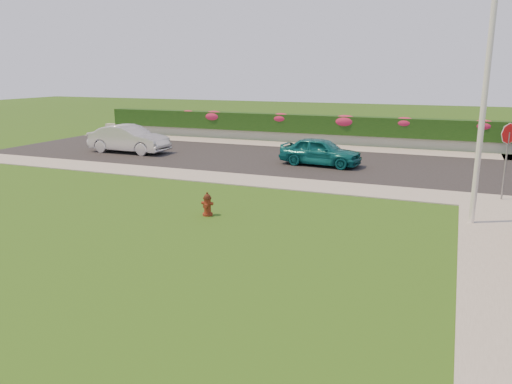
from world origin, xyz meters
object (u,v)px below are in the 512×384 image
at_px(sedan_teal, 321,151).
at_px(utility_pole, 483,110).
at_px(sedan_silver, 129,139).
at_px(fire_hydrant, 207,205).
at_px(stop_sign, 508,143).

height_order(sedan_teal, utility_pole, utility_pole).
relative_size(sedan_silver, utility_pole, 0.67).
bearing_deg(sedan_teal, utility_pole, -132.62).
relative_size(sedan_teal, utility_pole, 0.58).
bearing_deg(utility_pole, fire_hydrant, -164.28).
bearing_deg(stop_sign, fire_hydrant, -169.39).
bearing_deg(sedan_silver, utility_pole, -111.86).
xyz_separation_m(sedan_teal, stop_sign, (7.42, -3.87, 1.30)).
distance_m(sedan_teal, sedan_silver, 10.54).
bearing_deg(sedan_teal, stop_sign, -111.98).
distance_m(fire_hydrant, sedan_silver, 13.12).
bearing_deg(stop_sign, sedan_silver, 146.58).
xyz_separation_m(sedan_teal, sedan_silver, (-10.54, -0.20, 0.08)).
relative_size(fire_hydrant, sedan_silver, 0.16).
xyz_separation_m(fire_hydrant, sedan_teal, (1.10, 9.29, 0.34)).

